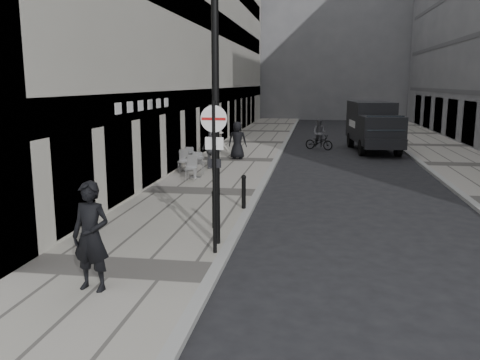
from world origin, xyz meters
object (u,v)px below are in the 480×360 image
object	(u,v)px
walking_man	(91,236)
panel_van	(373,124)
lamppost	(215,90)
sign_post	(214,157)
cyclist	(319,138)

from	to	relation	value
walking_man	panel_van	bearing A→B (deg)	80.70
walking_man	lamppost	world-z (taller)	lamppost
lamppost	panel_van	bearing A→B (deg)	73.61
sign_post	lamppost	xyz separation A→B (m)	(-0.09, 0.68, 1.42)
sign_post	cyclist	world-z (taller)	sign_post
sign_post	panel_van	size ratio (longest dim) A/B	0.55
walking_man	lamppost	distance (m)	4.33
walking_man	lamppost	xyz separation A→B (m)	(1.71, 3.03, 2.57)
lamppost	walking_man	bearing A→B (deg)	-119.46
panel_van	cyclist	bearing A→B (deg)	171.73
walking_man	panel_van	distance (m)	22.77
walking_man	cyclist	size ratio (longest dim) A/B	1.12
lamppost	panel_van	xyz separation A→B (m)	(5.46, 18.57, -2.13)
panel_van	lamppost	bearing A→B (deg)	-112.27
cyclist	lamppost	bearing A→B (deg)	-75.41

